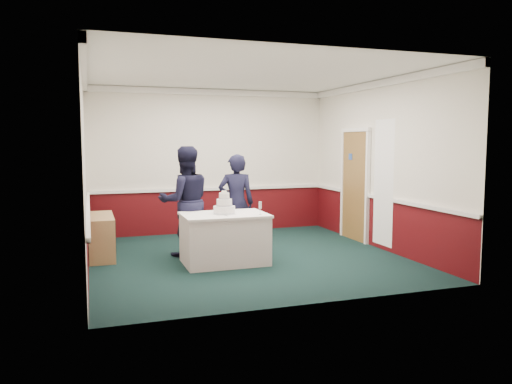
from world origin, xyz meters
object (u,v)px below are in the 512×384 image
object	(u,v)px
cake_knife	(226,215)
wedding_cake	(224,207)
champagne_flute	(260,206)
cake_table	(224,238)
sideboard	(101,236)
person_woman	(236,203)
person_man	(185,201)

from	to	relation	value
cake_knife	wedding_cake	bearing A→B (deg)	79.01
cake_knife	champagne_flute	world-z (taller)	champagne_flute
champagne_flute	cake_table	bearing A→B (deg)	150.75
champagne_flute	cake_knife	bearing A→B (deg)	171.42
cake_table	cake_knife	world-z (taller)	cake_knife
sideboard	person_woman	size ratio (longest dim) A/B	0.70
cake_table	champagne_flute	bearing A→B (deg)	-29.25
person_woman	sideboard	bearing A→B (deg)	5.66
wedding_cake	champagne_flute	world-z (taller)	wedding_cake
cake_table	champagne_flute	distance (m)	0.78
cake_table	person_woman	size ratio (longest dim) A/B	0.78
cake_knife	person_man	size ratio (longest dim) A/B	0.12
sideboard	cake_table	xyz separation A→B (m)	(1.83, -1.05, 0.05)
champagne_flute	person_man	distance (m)	1.41
cake_table	person_man	xyz separation A→B (m)	(-0.48, 0.73, 0.52)
sideboard	cake_knife	size ratio (longest dim) A/B	5.45
sideboard	person_woman	distance (m)	2.32
wedding_cake	cake_knife	distance (m)	0.23
sideboard	champagne_flute	bearing A→B (deg)	-29.71
champagne_flute	person_woman	bearing A→B (deg)	94.40
sideboard	wedding_cake	size ratio (longest dim) A/B	3.30
sideboard	wedding_cake	bearing A→B (deg)	-29.83
champagne_flute	person_woman	xyz separation A→B (m)	(-0.08, 1.05, -0.08)
sideboard	cake_table	size ratio (longest dim) A/B	0.91
sideboard	wedding_cake	world-z (taller)	wedding_cake
champagne_flute	wedding_cake	bearing A→B (deg)	150.75
sideboard	cake_knife	xyz separation A→B (m)	(1.80, -1.25, 0.44)
wedding_cake	champagne_flute	bearing A→B (deg)	-29.25
cake_knife	person_man	world-z (taller)	person_man
sideboard	person_man	bearing A→B (deg)	-13.23
wedding_cake	person_man	xyz separation A→B (m)	(-0.48, 0.73, 0.02)
person_man	sideboard	bearing A→B (deg)	-15.75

